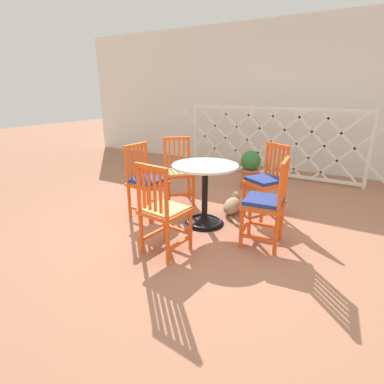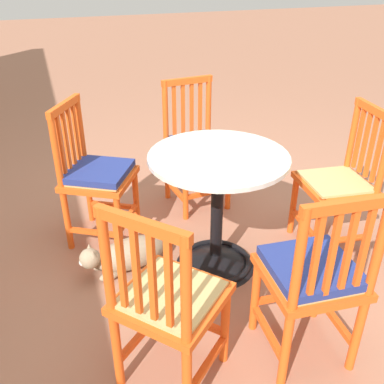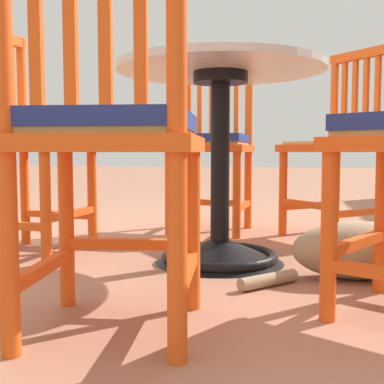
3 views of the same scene
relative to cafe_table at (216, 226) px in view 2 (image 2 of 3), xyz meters
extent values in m
plane|color=#A36B51|center=(0.12, -0.20, -0.28)|extent=(24.00, 24.00, 0.00)
cone|color=black|center=(0.00, 0.00, -0.23)|extent=(0.48, 0.48, 0.10)
torus|color=black|center=(0.00, 0.00, -0.26)|extent=(0.44, 0.44, 0.04)
cylinder|color=black|center=(0.00, 0.00, 0.09)|extent=(0.07, 0.07, 0.66)
cylinder|color=black|center=(0.00, 0.00, 0.40)|extent=(0.20, 0.20, 0.04)
cylinder|color=silver|center=(0.00, 0.00, 0.43)|extent=(0.76, 0.76, 0.02)
cylinder|color=#EA5619|center=(0.59, -0.33, -0.06)|extent=(0.04, 0.04, 0.45)
cylinder|color=#EA5619|center=(0.56, 0.00, -0.06)|extent=(0.04, 0.04, 0.45)
cylinder|color=#EA5619|center=(0.93, -0.30, 0.17)|extent=(0.04, 0.04, 0.91)
cylinder|color=#EA5619|center=(0.90, 0.04, 0.17)|extent=(0.04, 0.04, 0.91)
cube|color=#EA5619|center=(0.76, -0.32, -0.14)|extent=(0.34, 0.06, 0.03)
cube|color=#EA5619|center=(0.73, 0.02, -0.14)|extent=(0.34, 0.06, 0.03)
cube|color=#EA5619|center=(0.58, -0.17, -0.11)|extent=(0.06, 0.34, 0.03)
cube|color=#EA5619|center=(0.74, -0.15, 0.15)|extent=(0.44, 0.44, 0.04)
cube|color=tan|center=(0.74, -0.15, 0.17)|extent=(0.38, 0.38, 0.02)
cube|color=#EA5619|center=(0.92, -0.23, 0.40)|extent=(0.02, 0.03, 0.39)
cube|color=#EA5619|center=(0.92, -0.16, 0.40)|extent=(0.02, 0.03, 0.39)
cube|color=#EA5619|center=(0.91, -0.10, 0.40)|extent=(0.02, 0.03, 0.39)
cube|color=#EA5619|center=(0.90, -0.03, 0.40)|extent=(0.02, 0.03, 0.39)
cube|color=#EA5619|center=(0.91, -0.13, 0.61)|extent=(0.07, 0.38, 0.04)
cube|color=navy|center=(0.74, -0.15, 0.20)|extent=(0.39, 0.39, 0.04)
cylinder|color=#EA5619|center=(0.59, 0.35, -0.06)|extent=(0.04, 0.04, 0.45)
cylinder|color=#EA5619|center=(0.30, 0.52, -0.06)|extent=(0.04, 0.04, 0.45)
cylinder|color=#EA5619|center=(0.76, 0.64, 0.17)|extent=(0.04, 0.04, 0.91)
cylinder|color=#EA5619|center=(0.47, 0.81, 0.17)|extent=(0.04, 0.04, 0.91)
cube|color=#EA5619|center=(0.67, 0.49, -0.14)|extent=(0.20, 0.31, 0.03)
cube|color=#EA5619|center=(0.38, 0.67, -0.14)|extent=(0.20, 0.31, 0.03)
cube|color=#EA5619|center=(0.44, 0.43, -0.11)|extent=(0.31, 0.20, 0.03)
cube|color=#EA5619|center=(0.53, 0.58, 0.15)|extent=(0.55, 0.55, 0.04)
cube|color=tan|center=(0.53, 0.58, 0.17)|extent=(0.48, 0.48, 0.02)
cube|color=#EA5619|center=(0.70, 0.68, 0.40)|extent=(0.03, 0.03, 0.39)
cube|color=#EA5619|center=(0.64, 0.71, 0.40)|extent=(0.03, 0.03, 0.39)
cube|color=#EA5619|center=(0.58, 0.74, 0.40)|extent=(0.03, 0.03, 0.39)
cube|color=#EA5619|center=(0.53, 0.78, 0.40)|extent=(0.03, 0.03, 0.39)
cube|color=#EA5619|center=(0.61, 0.73, 0.61)|extent=(0.34, 0.22, 0.04)
cube|color=navy|center=(0.53, 0.58, 0.20)|extent=(0.49, 0.49, 0.04)
cylinder|color=#EA5619|center=(-0.41, 0.45, -0.06)|extent=(0.04, 0.04, 0.45)
cylinder|color=#EA5619|center=(-0.67, 0.22, -0.06)|extent=(0.04, 0.04, 0.45)
cylinder|color=#EA5619|center=(-0.64, 0.70, 0.17)|extent=(0.04, 0.04, 0.91)
cylinder|color=#EA5619|center=(-0.89, 0.48, 0.17)|extent=(0.04, 0.04, 0.91)
cube|color=#EA5619|center=(-0.52, 0.58, -0.14)|extent=(0.25, 0.27, 0.03)
cube|color=#EA5619|center=(-0.78, 0.35, -0.14)|extent=(0.25, 0.27, 0.03)
cube|color=#EA5619|center=(-0.54, 0.34, -0.11)|extent=(0.27, 0.25, 0.03)
cube|color=#EA5619|center=(-0.65, 0.46, 0.15)|extent=(0.56, 0.56, 0.04)
cube|color=tan|center=(-0.65, 0.46, 0.17)|extent=(0.49, 0.49, 0.02)
cube|color=#EA5619|center=(-0.69, 0.66, 0.40)|extent=(0.03, 0.03, 0.39)
cube|color=#EA5619|center=(-0.74, 0.61, 0.40)|extent=(0.03, 0.03, 0.39)
cube|color=#EA5619|center=(-0.79, 0.57, 0.40)|extent=(0.03, 0.03, 0.39)
cube|color=#EA5619|center=(-0.84, 0.52, 0.40)|extent=(0.03, 0.03, 0.39)
cube|color=#EA5619|center=(-0.76, 0.59, 0.61)|extent=(0.31, 0.28, 0.04)
cylinder|color=#EA5619|center=(-0.53, 0.01, -0.06)|extent=(0.04, 0.04, 0.45)
cylinder|color=#EA5619|center=(-0.56, -0.33, -0.06)|extent=(0.04, 0.04, 0.45)
cylinder|color=#EA5619|center=(-0.87, 0.04, 0.17)|extent=(0.04, 0.04, 0.91)
cylinder|color=#EA5619|center=(-0.90, -0.30, 0.17)|extent=(0.04, 0.04, 0.91)
cube|color=#EA5619|center=(-0.70, 0.02, -0.14)|extent=(0.34, 0.05, 0.03)
cube|color=#EA5619|center=(-0.73, -0.32, -0.14)|extent=(0.34, 0.05, 0.03)
cube|color=#EA5619|center=(-0.55, -0.16, -0.11)|extent=(0.05, 0.34, 0.03)
cube|color=#EA5619|center=(-0.72, -0.15, 0.15)|extent=(0.43, 0.43, 0.04)
cube|color=tan|center=(-0.72, -0.15, 0.17)|extent=(0.38, 0.38, 0.02)
cube|color=#EA5619|center=(-0.88, -0.03, 0.40)|extent=(0.02, 0.03, 0.39)
cube|color=#EA5619|center=(-0.88, -0.10, 0.40)|extent=(0.02, 0.03, 0.39)
cube|color=#EA5619|center=(-0.89, -0.17, 0.40)|extent=(0.02, 0.03, 0.39)
cube|color=#EA5619|center=(-0.89, -0.24, 0.40)|extent=(0.02, 0.03, 0.39)
cube|color=#EA5619|center=(-0.89, -0.13, 0.61)|extent=(0.06, 0.38, 0.04)
cube|color=navy|center=(-0.72, -0.15, 0.20)|extent=(0.39, 0.39, 0.04)
cylinder|color=#EA5619|center=(-0.17, -0.57, -0.06)|extent=(0.04, 0.04, 0.45)
cylinder|color=#EA5619|center=(0.17, -0.62, -0.06)|extent=(0.04, 0.04, 0.45)
cylinder|color=#EA5619|center=(-0.21, -0.91, 0.17)|extent=(0.04, 0.04, 0.91)
cylinder|color=#EA5619|center=(0.12, -0.95, 0.17)|extent=(0.04, 0.04, 0.91)
cube|color=#EA5619|center=(-0.19, -0.74, -0.14)|extent=(0.07, 0.34, 0.03)
cube|color=#EA5619|center=(0.15, -0.78, -0.14)|extent=(0.07, 0.34, 0.03)
cube|color=#EA5619|center=(0.00, -0.60, -0.11)|extent=(0.34, 0.07, 0.03)
cube|color=#EA5619|center=(-0.02, -0.76, 0.15)|extent=(0.45, 0.45, 0.04)
cube|color=tan|center=(-0.02, -0.76, 0.17)|extent=(0.39, 0.39, 0.02)
cube|color=#EA5619|center=(-0.15, -0.92, 0.40)|extent=(0.03, 0.02, 0.39)
cube|color=#EA5619|center=(-0.08, -0.93, 0.40)|extent=(0.03, 0.02, 0.39)
cube|color=#EA5619|center=(-0.01, -0.94, 0.40)|extent=(0.03, 0.02, 0.39)
cube|color=#EA5619|center=(0.06, -0.94, 0.40)|extent=(0.03, 0.02, 0.39)
cube|color=#EA5619|center=(-0.04, -0.93, 0.61)|extent=(0.38, 0.08, 0.04)
ellipsoid|color=#9E896B|center=(0.15, 0.48, -0.19)|extent=(0.28, 0.47, 0.19)
ellipsoid|color=silver|center=(0.13, 0.58, -0.20)|extent=(0.18, 0.20, 0.14)
sphere|color=#9E896B|center=(0.11, 0.73, -0.13)|extent=(0.12, 0.12, 0.12)
ellipsoid|color=silver|center=(0.10, 0.77, -0.15)|extent=(0.06, 0.05, 0.04)
cone|color=#9E896B|center=(0.08, 0.71, -0.08)|extent=(0.04, 0.04, 0.04)
cone|color=#9E896B|center=(0.14, 0.72, -0.08)|extent=(0.04, 0.04, 0.04)
ellipsoid|color=#9E896B|center=(0.07, 0.63, -0.26)|extent=(0.08, 0.13, 0.05)
ellipsoid|color=#9E896B|center=(0.18, 0.65, -0.26)|extent=(0.08, 0.13, 0.05)
cylinder|color=#9E896B|center=(0.31, 0.19, -0.26)|extent=(0.18, 0.18, 0.04)
camera|label=1|loc=(1.53, -2.94, 1.24)|focal=28.05mm
camera|label=2|loc=(-1.95, 0.82, 1.39)|focal=40.70mm
camera|label=3|loc=(1.82, 0.25, 0.13)|focal=46.51mm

